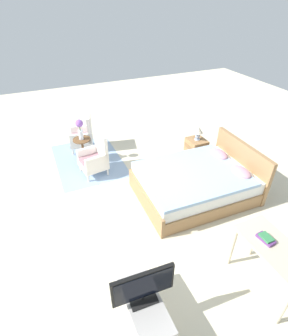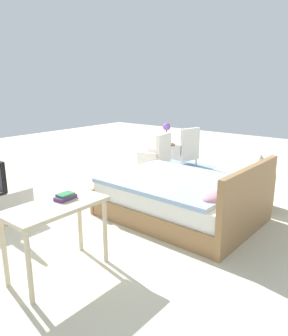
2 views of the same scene
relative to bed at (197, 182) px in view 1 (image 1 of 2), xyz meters
The scene contains 13 objects.
ground_plane 0.99m from the bed, 102.83° to the right, with size 16.00×16.00×0.00m, color beige.
floor_rug 2.73m from the bed, 141.51° to the right, with size 2.10×1.50×0.01m.
bed is the anchor object (origin of this frame).
armchair_by_window_left 3.15m from the bed, 148.78° to the right, with size 0.66×0.66×0.92m.
armchair_by_window_right 2.25m from the bed, 133.56° to the right, with size 0.61×0.61×0.92m.
side_table 2.77m from the bed, 140.11° to the right, with size 0.40×0.40×0.60m.
flower_vase 2.83m from the bed, 140.11° to the right, with size 0.17×0.17×0.48m.
nightstand 1.34m from the bed, 148.09° to the left, with size 0.44×0.41×0.54m.
table_lamp 1.41m from the bed, 148.07° to the left, with size 0.22×0.22×0.33m.
tv_stand 2.66m from the bed, 46.78° to the right, with size 0.96×0.40×0.46m.
tv_flatscreen 2.69m from the bed, 46.75° to the right, with size 0.22×0.73×0.50m.
vanity_desk 2.09m from the bed, ahead, with size 1.04×0.52×0.77m.
book_stack 1.97m from the bed, ahead, with size 0.24×0.15×0.06m.
Camera 1 is at (3.55, -1.66, 3.44)m, focal length 28.00 mm.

